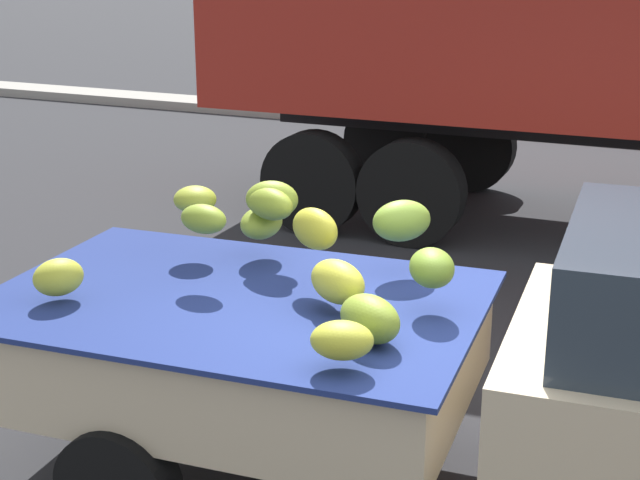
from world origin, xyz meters
The scene contains 1 object.
pickup_truck centered at (0.48, -0.17, 0.88)m, with size 4.82×2.13×1.70m.
Camera 1 is at (1.01, -4.50, 2.94)m, focal length 52.55 mm.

